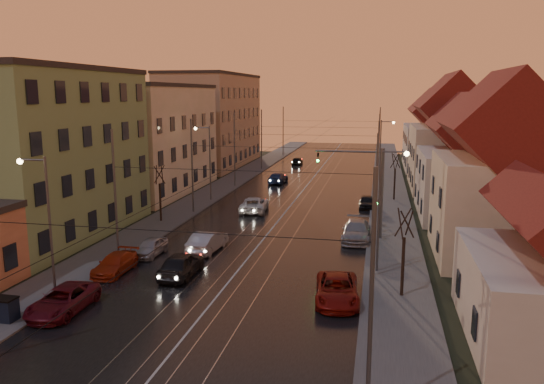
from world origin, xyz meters
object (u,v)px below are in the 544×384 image
Objects in this scene: street_lamp_1 at (384,198)px; parked_left_3 at (151,247)px; driving_car_1 at (208,241)px; parked_right_0 at (337,289)px; street_lamp_2 at (207,155)px; parked_left_1 at (63,300)px; parked_left_2 at (115,264)px; street_lamp_0 at (44,213)px; driving_car_3 at (278,178)px; driving_car_2 at (254,204)px; driving_car_0 at (181,264)px; dumpster at (4,310)px; parked_right_2 at (366,202)px; street_lamp_3 at (383,145)px; driving_car_4 at (297,161)px; parked_right_1 at (356,231)px; traffic_light_mast at (369,182)px.

street_lamp_1 is 16.61m from parked_left_3.
parked_right_0 is at bearing 146.98° from driving_car_1.
parked_right_0 is at bearing -58.04° from street_lamp_2.
parked_left_3 is (-16.05, 0.57, -4.26)m from street_lamp_1.
parked_left_2 is at bearing 91.82° from parked_left_1.
driving_car_1 is 0.96× the size of parked_left_1.
street_lamp_0 reaches higher than driving_car_3.
driving_car_1 is 0.87× the size of driving_car_2.
driving_car_0 is at bearing 93.89° from driving_car_3.
parked_right_2 is at bearing 63.65° from dumpster.
street_lamp_3 is 41.20m from driving_car_0.
street_lamp_3 reaches higher than driving_car_1.
driving_car_4 reaches higher than parked_right_2.
street_lamp_0 and street_lamp_2 have the same top height.
street_lamp_2 reaches higher than parked_right_0.
street_lamp_2 is 1.53× the size of parked_right_1.
street_lamp_2 is 1.72× the size of driving_car_3.
parked_right_2 is (11.83, -30.94, -0.01)m from driving_car_4.
driving_car_1 is 15.01m from dumpster.
parked_right_0 is at bearing 9.72° from street_lamp_0.
driving_car_4 is 33.13m from parked_right_2.
parked_right_1 is (16.25, -12.56, -4.13)m from street_lamp_2.
street_lamp_1 reaches higher than driving_car_2.
driving_car_0 reaches higher than driving_car_3.
driving_car_3 is at bearing 83.82° from parked_left_2.
parked_right_0 is 17.16m from dumpster.
parked_right_1 is at bearing -93.92° from street_lamp_3.
dumpster is (-16.04, -6.10, 0.00)m from parked_right_0.
driving_car_1 reaches higher than parked_left_2.
parked_right_1 is (-1.96, 7.44, -4.13)m from street_lamp_1.
dumpster is at bearing -164.57° from parked_right_0.
street_lamp_3 reaches higher than driving_car_0.
parked_left_1 is (1.83, -1.61, -4.23)m from street_lamp_0.
parked_right_0 is (9.68, -21.08, -0.03)m from driving_car_2.
street_lamp_0 is 2.16× the size of driving_car_4.
street_lamp_0 reaches higher than traffic_light_mast.
street_lamp_3 is 23.93m from driving_car_2.
parked_left_1 is at bearing -130.92° from traffic_light_mast.
parked_left_1 is (-4.27, -25.40, -0.07)m from driving_car_2.
traffic_light_mast is at bearing -149.01° from driving_car_1.
parked_left_3 is 24.08m from parked_right_2.
street_lamp_0 reaches higher than parked_left_1.
parked_right_1 is 25.05m from dumpster.
parked_right_1 is at bearing 43.53° from street_lamp_0.
street_lamp_2 is 23.81m from parked_left_2.
street_lamp_1 is 1.53× the size of driving_car_2.
driving_car_3 reaches higher than parked_left_2.
parked_left_2 is 0.84× the size of parked_right_0.
parked_left_1 is (-4.03, -6.52, -0.13)m from driving_car_0.
street_lamp_2 is 1.70× the size of parked_left_1.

